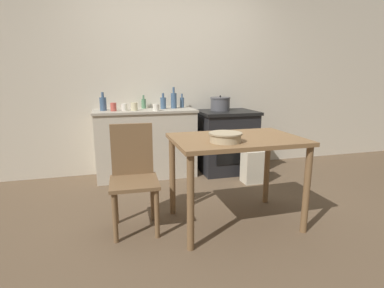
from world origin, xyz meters
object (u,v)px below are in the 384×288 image
object	(u,v)px
bottle_left	(103,104)
cup_far_right	(156,108)
stock_pot	(220,104)
cup_right	(113,107)
cup_center_right	(134,107)
cup_mid_right	(124,107)
bottle_center	(163,103)
bottle_mid_left	(144,103)
stove	(226,141)
work_table	(236,150)
chair	(134,174)
bottle_center_left	(174,100)
mixing_bowl_large	(225,137)
bottle_far_left	(182,102)
flour_sack	(254,166)

from	to	relation	value
bottle_left	cup_far_right	bearing A→B (deg)	-17.74
stock_pot	cup_right	bearing A→B (deg)	-178.21
cup_center_right	cup_mid_right	distance (m)	0.13
bottle_left	cup_mid_right	xyz separation A→B (m)	(0.25, -0.06, -0.05)
bottle_center	cup_center_right	size ratio (longest dim) A/B	2.06
cup_far_right	bottle_mid_left	bearing A→B (deg)	108.74
stove	bottle_mid_left	world-z (taller)	bottle_mid_left
bottle_center	cup_right	size ratio (longest dim) A/B	2.02
work_table	chair	size ratio (longest dim) A/B	1.21
bottle_center_left	mixing_bowl_large	bearing A→B (deg)	-88.93
work_table	bottle_left	size ratio (longest dim) A/B	4.80
bottle_far_left	cup_far_right	world-z (taller)	bottle_far_left
stock_pot	cup_right	distance (m)	1.42
bottle_center_left	bottle_center	distance (m)	0.15
mixing_bowl_large	bottle_far_left	world-z (taller)	bottle_far_left
mixing_bowl_large	cup_right	xyz separation A→B (m)	(-0.82, 1.64, 0.10)
bottle_left	cup_right	world-z (taller)	bottle_left
cup_center_right	stock_pot	bearing A→B (deg)	2.59
cup_right	stove	bearing A→B (deg)	-0.80
work_table	stock_pot	distance (m)	1.61
stock_pot	bottle_center	world-z (taller)	bottle_center
cup_center_right	cup_mid_right	size ratio (longest dim) A/B	1.21
cup_right	bottle_center_left	bearing A→B (deg)	9.94
bottle_center	cup_far_right	xyz separation A→B (m)	(-0.13, -0.22, -0.04)
stove	mixing_bowl_large	bearing A→B (deg)	-112.45
work_table	bottle_left	xyz separation A→B (m)	(-1.10, 1.58, 0.30)
bottle_mid_left	cup_right	bearing A→B (deg)	-151.03
chair	cup_right	size ratio (longest dim) A/B	8.88
bottle_mid_left	bottle_center	bearing A→B (deg)	-24.85
bottle_center	stock_pot	bearing A→B (deg)	-4.58
cup_far_right	mixing_bowl_large	bearing A→B (deg)	-78.42
bottle_center_left	cup_far_right	distance (m)	0.38
bottle_center_left	cup_center_right	bearing A→B (deg)	-164.72
bottle_left	cup_far_right	world-z (taller)	bottle_left
bottle_far_left	cup_mid_right	size ratio (longest dim) A/B	2.30
cup_right	mixing_bowl_large	bearing A→B (deg)	-63.37
flour_sack	bottle_center_left	distance (m)	1.36
cup_center_right	cup_far_right	world-z (taller)	cup_center_right
mixing_bowl_large	bottle_left	xyz separation A→B (m)	(-0.94, 1.72, 0.14)
cup_mid_right	cup_right	world-z (taller)	cup_right
bottle_far_left	bottle_center_left	world-z (taller)	bottle_center_left
chair	stock_pot	xyz separation A→B (m)	(1.30, 1.37, 0.46)
stove	stock_pot	xyz separation A→B (m)	(-0.07, 0.06, 0.51)
mixing_bowl_large	bottle_center	world-z (taller)	bottle_center
bottle_center_left	cup_center_right	xyz separation A→B (m)	(-0.54, -0.15, -0.06)
stock_pot	cup_far_right	xyz separation A→B (m)	(-0.91, -0.16, -0.01)
stock_pot	bottle_far_left	size ratio (longest dim) A/B	1.45
mixing_bowl_large	bottle_center_left	bearing A→B (deg)	91.07
chair	cup_center_right	world-z (taller)	cup_center_right
flour_sack	cup_center_right	xyz separation A→B (m)	(-1.40, 0.56, 0.73)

